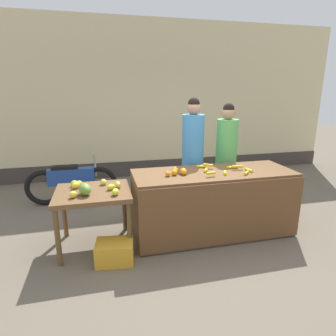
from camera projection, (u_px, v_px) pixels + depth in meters
ground_plane at (187, 234)px, 4.04m from camera, size 24.00×24.00×0.00m
market_wall_back at (148, 102)px, 6.53m from camera, size 9.26×0.23×3.50m
fruit_stall_counter at (213, 203)px, 3.99m from camera, size 2.22×0.84×0.91m
side_table_wooden at (93, 198)px, 3.58m from camera, size 0.93×0.80×0.77m
banana_bunch_pile at (225, 169)px, 3.91m from camera, size 0.70×0.54×0.07m
orange_pile at (178, 172)px, 3.73m from camera, size 0.30×0.18×0.09m
mango_papaya_pile at (90, 188)px, 3.50m from camera, size 0.64×0.56×0.14m
vendor_woman_blue_shirt at (193, 158)px, 4.46m from camera, size 0.34×0.34×1.89m
vendor_woman_green_shirt at (226, 158)px, 4.65m from camera, size 0.34×0.34×1.80m
parked_motorcycle at (72, 182)px, 5.08m from camera, size 1.60×0.18×0.88m
produce_crate at (115, 252)px, 3.37m from camera, size 0.48×0.38×0.26m
produce_sack at (141, 201)px, 4.56m from camera, size 0.43×0.39×0.53m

